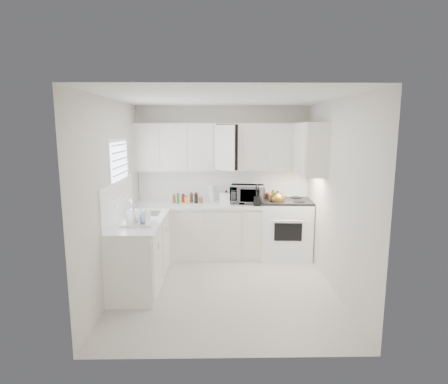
{
  "coord_description": "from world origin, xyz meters",
  "views": [
    {
      "loc": [
        -0.1,
        -4.85,
        2.21
      ],
      "look_at": [
        0.0,
        0.7,
        1.25
      ],
      "focal_mm": 29.39,
      "sensor_mm": 36.0,
      "label": 1
    }
  ],
  "objects_px": {
    "rice_cooker": "(226,197)",
    "microwave": "(247,192)",
    "dish_rack": "(138,217)",
    "stove": "(286,220)",
    "utensil_crock": "(257,195)",
    "tea_kettle": "(277,198)"
  },
  "relations": [
    {
      "from": "tea_kettle",
      "to": "stove",
      "type": "bearing_deg",
      "value": 34.74
    },
    {
      "from": "microwave",
      "to": "tea_kettle",
      "type": "bearing_deg",
      "value": -12.67
    },
    {
      "from": "stove",
      "to": "rice_cooker",
      "type": "xyz_separation_m",
      "value": [
        -1.03,
        -0.01,
        0.42
      ]
    },
    {
      "from": "utensil_crock",
      "to": "dish_rack",
      "type": "relative_size",
      "value": 0.91
    },
    {
      "from": "stove",
      "to": "utensil_crock",
      "type": "bearing_deg",
      "value": -155.21
    },
    {
      "from": "tea_kettle",
      "to": "utensil_crock",
      "type": "relative_size",
      "value": 0.76
    },
    {
      "from": "tea_kettle",
      "to": "rice_cooker",
      "type": "relative_size",
      "value": 1.27
    },
    {
      "from": "tea_kettle",
      "to": "utensil_crock",
      "type": "distance_m",
      "value": 0.35
    },
    {
      "from": "stove",
      "to": "tea_kettle",
      "type": "height_order",
      "value": "stove"
    },
    {
      "from": "rice_cooker",
      "to": "utensil_crock",
      "type": "relative_size",
      "value": 0.6
    },
    {
      "from": "tea_kettle",
      "to": "microwave",
      "type": "distance_m",
      "value": 0.53
    },
    {
      "from": "stove",
      "to": "utensil_crock",
      "type": "height_order",
      "value": "utensil_crock"
    },
    {
      "from": "tea_kettle",
      "to": "microwave",
      "type": "height_order",
      "value": "microwave"
    },
    {
      "from": "tea_kettle",
      "to": "dish_rack",
      "type": "distance_m",
      "value": 2.4
    },
    {
      "from": "utensil_crock",
      "to": "dish_rack",
      "type": "xyz_separation_m",
      "value": [
        -1.71,
        -1.2,
        -0.08
      ]
    },
    {
      "from": "stove",
      "to": "tea_kettle",
      "type": "distance_m",
      "value": 0.49
    },
    {
      "from": "rice_cooker",
      "to": "dish_rack",
      "type": "height_order",
      "value": "same"
    },
    {
      "from": "rice_cooker",
      "to": "microwave",
      "type": "bearing_deg",
      "value": -7.98
    },
    {
      "from": "microwave",
      "to": "utensil_crock",
      "type": "xyz_separation_m",
      "value": [
        0.15,
        -0.23,
        0.0
      ]
    },
    {
      "from": "stove",
      "to": "dish_rack",
      "type": "xyz_separation_m",
      "value": [
        -2.23,
        -1.4,
        0.42
      ]
    },
    {
      "from": "rice_cooker",
      "to": "tea_kettle",
      "type": "bearing_deg",
      "value": -23.67
    },
    {
      "from": "rice_cooker",
      "to": "dish_rack",
      "type": "xyz_separation_m",
      "value": [
        -1.2,
        -1.39,
        0.0
      ]
    }
  ]
}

